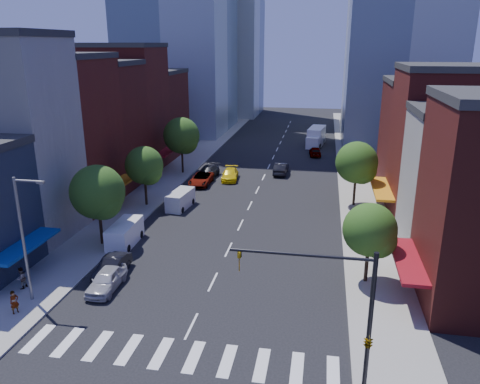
% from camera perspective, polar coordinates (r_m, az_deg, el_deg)
% --- Properties ---
extents(ground, '(220.00, 220.00, 0.00)m').
position_cam_1_polar(ground, '(31.63, -5.94, -15.96)').
color(ground, black).
rests_on(ground, ground).
extents(sidewalk_left, '(5.00, 120.00, 0.15)m').
position_cam_1_polar(sidewalk_left, '(70.47, -6.81, 3.22)').
color(sidewalk_left, gray).
rests_on(sidewalk_left, ground).
extents(sidewalk_right, '(5.00, 120.00, 0.15)m').
position_cam_1_polar(sidewalk_right, '(67.66, 13.91, 2.21)').
color(sidewalk_right, gray).
rests_on(sidewalk_right, ground).
extents(crosswalk, '(19.00, 3.00, 0.01)m').
position_cam_1_polar(crosswalk, '(29.29, -7.64, -19.10)').
color(crosswalk, silver).
rests_on(crosswalk, ground).
extents(bldg_left_1, '(12.00, 8.00, 18.00)m').
position_cam_1_polar(bldg_left_1, '(47.79, -27.12, 5.50)').
color(bldg_left_1, silver).
rests_on(bldg_left_1, ground).
extents(bldg_left_2, '(12.00, 9.00, 16.00)m').
position_cam_1_polar(bldg_left_2, '(54.83, -21.73, 6.45)').
color(bldg_left_2, maroon).
rests_on(bldg_left_2, ground).
extents(bldg_left_3, '(12.00, 8.00, 15.00)m').
position_cam_1_polar(bldg_left_3, '(62.18, -17.63, 7.59)').
color(bldg_left_3, '#571B15').
rests_on(bldg_left_3, ground).
extents(bldg_left_4, '(12.00, 9.00, 17.00)m').
position_cam_1_polar(bldg_left_4, '(69.58, -14.49, 9.68)').
color(bldg_left_4, maroon).
rests_on(bldg_left_4, ground).
extents(bldg_left_5, '(12.00, 10.00, 13.00)m').
position_cam_1_polar(bldg_left_5, '(78.50, -11.52, 9.25)').
color(bldg_left_5, '#571B15').
rests_on(bldg_left_5, ground).
extents(bldg_right_2, '(12.00, 10.00, 15.00)m').
position_cam_1_polar(bldg_right_2, '(51.94, 24.89, 4.94)').
color(bldg_right_2, maroon).
rests_on(bldg_right_2, ground).
extents(bldg_right_3, '(12.00, 10.00, 13.00)m').
position_cam_1_polar(bldg_right_3, '(61.67, 22.59, 6.05)').
color(bldg_right_3, '#571B15').
rests_on(bldg_right_3, ground).
extents(traffic_signal, '(7.24, 2.24, 8.00)m').
position_cam_1_polar(traffic_signal, '(24.72, 14.19, -15.51)').
color(traffic_signal, black).
rests_on(traffic_signal, sidewalk_right).
extents(streetlight, '(2.25, 0.25, 9.00)m').
position_cam_1_polar(streetlight, '(34.90, -24.79, -4.49)').
color(streetlight, slate).
rests_on(streetlight, sidewalk_left).
extents(tree_left_near, '(4.80, 4.80, 7.30)m').
position_cam_1_polar(tree_left_near, '(42.77, -16.82, -0.26)').
color(tree_left_near, black).
rests_on(tree_left_near, sidewalk_left).
extents(tree_left_mid, '(4.20, 4.20, 6.65)m').
position_cam_1_polar(tree_left_mid, '(52.48, -11.47, 3.01)').
color(tree_left_mid, black).
rests_on(tree_left_mid, sidewalk_left).
extents(tree_left_far, '(5.00, 5.00, 7.75)m').
position_cam_1_polar(tree_left_far, '(65.22, -7.04, 6.66)').
color(tree_left_far, black).
rests_on(tree_left_far, sidewalk_left).
extents(tree_right_near, '(4.00, 4.00, 6.20)m').
position_cam_1_polar(tree_right_near, '(35.91, 15.77, -4.74)').
color(tree_right_near, black).
rests_on(tree_right_near, sidewalk_right).
extents(tree_right_far, '(4.60, 4.60, 7.20)m').
position_cam_1_polar(tree_right_far, '(52.82, 14.19, 3.29)').
color(tree_right_far, black).
rests_on(tree_right_far, sidewalk_right).
extents(parked_car_front, '(1.92, 4.57, 1.54)m').
position_cam_1_polar(parked_car_front, '(36.59, -15.95, -10.23)').
color(parked_car_front, '#B1B0B6').
rests_on(parked_car_front, ground).
extents(parked_car_second, '(1.58, 4.50, 1.48)m').
position_cam_1_polar(parked_car_second, '(38.45, -15.34, -8.81)').
color(parked_car_second, black).
rests_on(parked_car_second, ground).
extents(parked_car_third, '(2.52, 5.38, 1.49)m').
position_cam_1_polar(parked_car_third, '(60.70, -4.73, 1.58)').
color(parked_car_third, '#999999').
rests_on(parked_car_third, ground).
extents(parked_car_rear, '(2.73, 5.60, 1.57)m').
position_cam_1_polar(parked_car_rear, '(63.76, -3.98, 2.43)').
color(parked_car_rear, black).
rests_on(parked_car_rear, ground).
extents(cargo_van_near, '(2.08, 4.84, 2.04)m').
position_cam_1_polar(cargo_van_near, '(43.69, -13.92, -5.03)').
color(cargo_van_near, white).
rests_on(cargo_van_near, ground).
extents(cargo_van_far, '(2.26, 4.63, 1.90)m').
position_cam_1_polar(cargo_van_far, '(52.21, -7.32, -0.96)').
color(cargo_van_far, silver).
rests_on(cargo_van_far, ground).
extents(taxi, '(2.56, 5.19, 1.45)m').
position_cam_1_polar(taxi, '(62.70, -1.22, 2.15)').
color(taxi, yellow).
rests_on(taxi, ground).
extents(traffic_car_oncoming, '(1.84, 4.94, 1.61)m').
position_cam_1_polar(traffic_car_oncoming, '(65.75, 5.02, 2.89)').
color(traffic_car_oncoming, black).
rests_on(traffic_car_oncoming, ground).
extents(traffic_car_far, '(2.16, 4.54, 1.50)m').
position_cam_1_polar(traffic_car_far, '(77.26, 9.15, 4.91)').
color(traffic_car_far, '#999999').
rests_on(traffic_car_far, ground).
extents(box_truck, '(3.34, 8.18, 3.20)m').
position_cam_1_polar(box_truck, '(85.17, 9.24, 6.61)').
color(box_truck, white).
rests_on(box_truck, ground).
extents(pedestrian_near, '(0.63, 0.71, 1.63)m').
position_cam_1_polar(pedestrian_near, '(35.47, -25.80, -11.99)').
color(pedestrian_near, '#999999').
rests_on(pedestrian_near, sidewalk_left).
extents(pedestrian_far, '(0.76, 0.90, 1.67)m').
position_cam_1_polar(pedestrian_far, '(38.52, -25.13, -9.48)').
color(pedestrian_far, '#999999').
rests_on(pedestrian_far, sidewalk_left).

